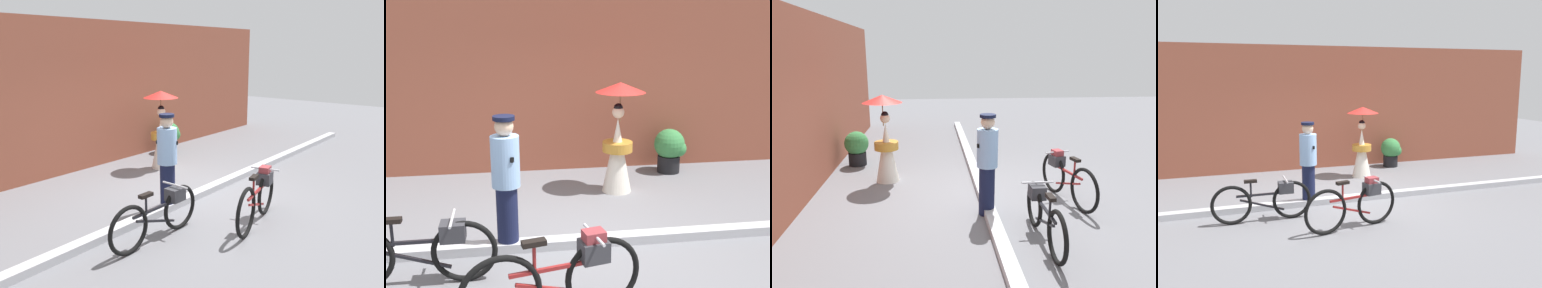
{
  "view_description": "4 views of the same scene",
  "coord_description": "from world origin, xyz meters",
  "views": [
    {
      "loc": [
        -5.68,
        -4.45,
        2.74
      ],
      "look_at": [
        0.5,
        0.54,
        0.86
      ],
      "focal_mm": 37.79,
      "sensor_mm": 36.0,
      "label": 1
    },
    {
      "loc": [
        -0.74,
        -5.34,
        2.74
      ],
      "look_at": [
        0.18,
        0.64,
        1.16
      ],
      "focal_mm": 44.05,
      "sensor_mm": 36.0,
      "label": 2
    },
    {
      "loc": [
        -6.39,
        0.92,
        2.62
      ],
      "look_at": [
        0.1,
        0.35,
        0.99
      ],
      "focal_mm": 34.28,
      "sensor_mm": 36.0,
      "label": 3
    },
    {
      "loc": [
        -2.45,
        -7.65,
        2.59
      ],
      "look_at": [
        0.26,
        0.53,
        1.11
      ],
      "focal_mm": 37.54,
      "sensor_mm": 36.0,
      "label": 4
    }
  ],
  "objects": [
    {
      "name": "ground_plane",
      "position": [
        0.0,
        0.0,
        0.0
      ],
      "size": [
        30.0,
        30.0,
        0.0
      ],
      "primitive_type": "plane",
      "color": "slate"
    },
    {
      "name": "building_wall",
      "position": [
        0.0,
        3.37,
        1.69
      ],
      "size": [
        14.0,
        0.4,
        3.39
      ],
      "primitive_type": "cube",
      "color": "brown",
      "rests_on": "ground_plane"
    },
    {
      "name": "sidewalk_curb",
      "position": [
        0.0,
        0.0,
        0.06
      ],
      "size": [
        14.0,
        0.2,
        0.12
      ],
      "primitive_type": "cube",
      "color": "#B2B2B7",
      "rests_on": "ground_plane"
    },
    {
      "name": "bicycle_near_officer",
      "position": [
        -1.71,
        -0.63,
        0.4
      ],
      "size": [
        1.77,
        0.48,
        0.78
      ],
      "color": "black",
      "rests_on": "ground_plane"
    },
    {
      "name": "bicycle_far_side",
      "position": [
        -0.3,
        -1.46,
        0.45
      ],
      "size": [
        1.74,
        0.53,
        0.86
      ],
      "color": "black",
      "rests_on": "ground_plane"
    },
    {
      "name": "person_officer",
      "position": [
        -0.78,
        0.05,
        0.9
      ],
      "size": [
        0.34,
        0.36,
        1.68
      ],
      "color": "#141938",
      "rests_on": "ground_plane"
    },
    {
      "name": "person_with_parasol",
      "position": [
        1.03,
        1.88,
        0.91
      ],
      "size": [
        0.8,
        0.8,
        1.8
      ],
      "color": "silver",
      "rests_on": "ground_plane"
    },
    {
      "name": "potted_plant_by_door",
      "position": [
        2.23,
        2.7,
        0.45
      ],
      "size": [
        0.58,
        0.56,
        0.82
      ],
      "color": "black",
      "rests_on": "ground_plane"
    }
  ]
}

